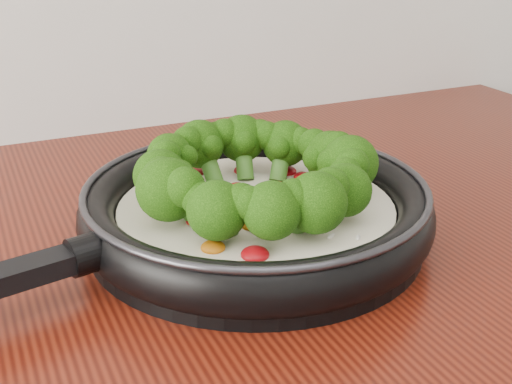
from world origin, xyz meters
name	(u,v)px	position (x,y,z in m)	size (l,w,h in m)	color
skillet	(254,202)	(0.14, 1.08, 0.94)	(0.57, 0.41, 0.10)	black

